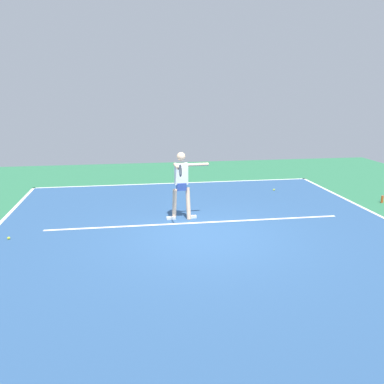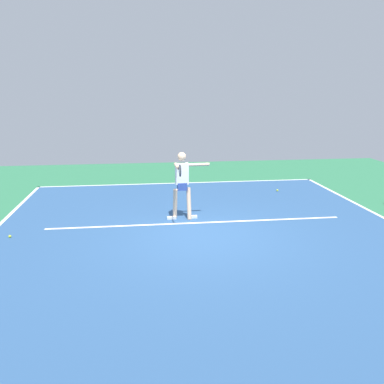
% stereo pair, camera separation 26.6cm
% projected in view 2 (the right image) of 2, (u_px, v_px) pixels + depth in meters
% --- Properties ---
extents(ground_plane, '(20.50, 20.50, 0.00)m').
position_uv_depth(ground_plane, '(203.00, 236.00, 9.54)').
color(ground_plane, '#2D754C').
extents(court_surface, '(10.19, 11.50, 0.00)m').
position_uv_depth(court_surface, '(203.00, 236.00, 9.54)').
color(court_surface, '#2D5484').
rests_on(court_surface, ground_plane).
extents(court_line_baseline_near, '(10.19, 0.10, 0.01)m').
position_uv_depth(court_line_baseline_near, '(179.00, 183.00, 15.03)').
color(court_line_baseline_near, white).
rests_on(court_line_baseline_near, ground_plane).
extents(court_line_service, '(7.64, 0.10, 0.01)m').
position_uv_depth(court_line_service, '(197.00, 223.00, 10.47)').
color(court_line_service, white).
rests_on(court_line_service, ground_plane).
extents(court_line_centre_mark, '(0.10, 0.30, 0.01)m').
position_uv_depth(court_line_centre_mark, '(180.00, 184.00, 14.84)').
color(court_line_centre_mark, white).
rests_on(court_line_centre_mark, ground_plane).
extents(tennis_player, '(1.13, 1.22, 1.80)m').
position_uv_depth(tennis_player, '(182.00, 181.00, 10.55)').
color(tennis_player, beige).
rests_on(tennis_player, ground_plane).
extents(tennis_ball_near_player, '(0.07, 0.07, 0.07)m').
position_uv_depth(tennis_ball_near_player, '(277.00, 190.00, 13.80)').
color(tennis_ball_near_player, '#CCE033').
rests_on(tennis_ball_near_player, ground_plane).
extents(tennis_ball_far_corner, '(0.07, 0.07, 0.07)m').
position_uv_depth(tennis_ball_far_corner, '(10.00, 236.00, 9.41)').
color(tennis_ball_far_corner, '#CCE033').
rests_on(tennis_ball_far_corner, ground_plane).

